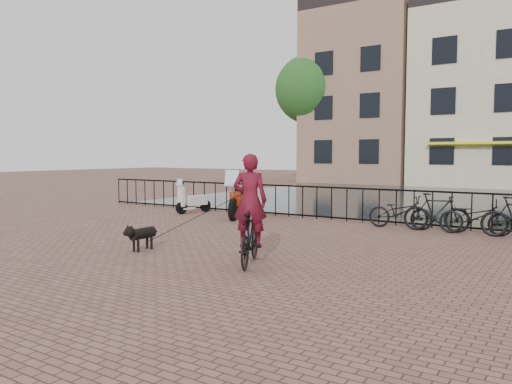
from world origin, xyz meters
The scene contains 13 objects.
ground centered at (0.00, 0.00, 0.00)m, with size 100.00×100.00×0.00m, color brown.
canal_water centered at (0.00, 17.30, 0.00)m, with size 20.00×20.00×0.00m, color black.
railing centered at (0.00, 8.00, 0.50)m, with size 20.00×0.05×1.02m.
canal_house_left centered at (-7.50, 30.00, 6.40)m, with size 7.50×9.00×12.80m.
canal_house_mid centered at (0.50, 30.00, 5.90)m, with size 8.00×9.50×11.80m.
tree_far_left centered at (-11.00, 27.00, 6.73)m, with size 5.04×5.04×9.27m.
cyclist centered at (0.88, 1.45, 0.90)m, with size 1.15×1.78×2.37m.
dog centered at (-1.78, 1.37, 0.29)m, with size 0.28×0.85×0.57m.
motorcycle centered at (-3.18, 6.97, 0.79)m, with size 1.21×2.26×1.58m.
scooter centered at (-5.27, 7.13, 0.61)m, with size 0.65×1.36×1.22m.
parked_bike_0 centered at (1.80, 7.40, 0.45)m, with size 0.60×1.72×0.90m, color black.
parked_bike_1 centered at (2.75, 7.40, 0.50)m, with size 0.47×1.66×1.00m, color black.
parked_bike_2 centered at (3.70, 7.40, 0.45)m, with size 0.60×1.72×0.90m, color black.
Camera 1 is at (5.88, -5.99, 2.01)m, focal length 35.00 mm.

